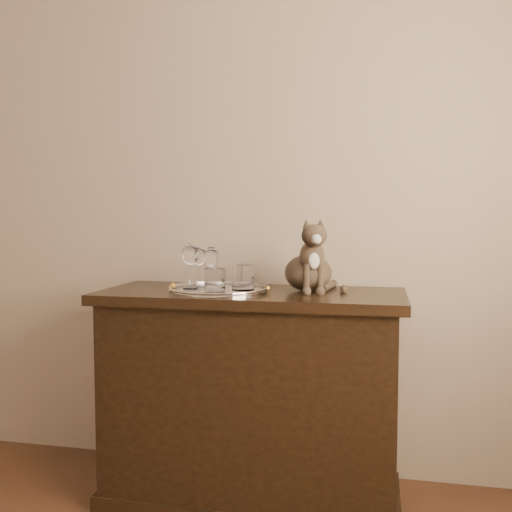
{
  "coord_description": "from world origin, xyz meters",
  "views": [
    {
      "loc": [
        1.09,
        -0.25,
        1.15
      ],
      "look_at": [
        0.62,
        1.95,
        0.99
      ],
      "focal_mm": 40.0,
      "sensor_mm": 36.0,
      "label": 1
    }
  ],
  "objects_px": {
    "tumbler_c": "(243,278)",
    "wine_glass_c": "(190,266)",
    "tray": "(219,290)",
    "tumbler_b": "(215,281)",
    "cat": "(308,255)",
    "sideboard": "(251,396)",
    "wine_glass_a": "(199,267)",
    "wine_glass_d": "(211,268)"
  },
  "relations": [
    {
      "from": "wine_glass_c",
      "to": "wine_glass_d",
      "type": "distance_m",
      "value": 0.09
    },
    {
      "from": "tray",
      "to": "tumbler_b",
      "type": "xyz_separation_m",
      "value": [
        0.01,
        -0.1,
        0.05
      ]
    },
    {
      "from": "wine_glass_a",
      "to": "wine_glass_c",
      "type": "height_order",
      "value": "wine_glass_c"
    },
    {
      "from": "tray",
      "to": "tumbler_b",
      "type": "height_order",
      "value": "tumbler_b"
    },
    {
      "from": "tumbler_c",
      "to": "wine_glass_d",
      "type": "bearing_deg",
      "value": -175.9
    },
    {
      "from": "sideboard",
      "to": "wine_glass_a",
      "type": "xyz_separation_m",
      "value": [
        -0.22,
        0.01,
        0.52
      ]
    },
    {
      "from": "tray",
      "to": "tumbler_c",
      "type": "xyz_separation_m",
      "value": [
        0.1,
        -0.0,
        0.05
      ]
    },
    {
      "from": "wine_glass_d",
      "to": "tumbler_b",
      "type": "height_order",
      "value": "wine_glass_d"
    },
    {
      "from": "tumbler_b",
      "to": "cat",
      "type": "height_order",
      "value": "cat"
    },
    {
      "from": "sideboard",
      "to": "wine_glass_d",
      "type": "distance_m",
      "value": 0.54
    },
    {
      "from": "wine_glass_c",
      "to": "cat",
      "type": "distance_m",
      "value": 0.47
    },
    {
      "from": "tumbler_c",
      "to": "cat",
      "type": "distance_m",
      "value": 0.28
    },
    {
      "from": "tray",
      "to": "cat",
      "type": "xyz_separation_m",
      "value": [
        0.34,
        0.09,
        0.14
      ]
    },
    {
      "from": "wine_glass_a",
      "to": "tumbler_b",
      "type": "xyz_separation_m",
      "value": [
        0.11,
        -0.14,
        -0.04
      ]
    },
    {
      "from": "wine_glass_c",
      "to": "wine_glass_d",
      "type": "relative_size",
      "value": 1.07
    },
    {
      "from": "sideboard",
      "to": "tumbler_b",
      "type": "distance_m",
      "value": 0.51
    },
    {
      "from": "sideboard",
      "to": "wine_glass_d",
      "type": "xyz_separation_m",
      "value": [
        -0.15,
        -0.04,
        0.52
      ]
    },
    {
      "from": "wine_glass_a",
      "to": "tumbler_c",
      "type": "bearing_deg",
      "value": -13.77
    },
    {
      "from": "wine_glass_a",
      "to": "tumbler_c",
      "type": "xyz_separation_m",
      "value": [
        0.2,
        -0.05,
        -0.03
      ]
    },
    {
      "from": "tray",
      "to": "wine_glass_a",
      "type": "distance_m",
      "value": 0.14
    },
    {
      "from": "tray",
      "to": "tumbler_c",
      "type": "height_order",
      "value": "tumbler_c"
    },
    {
      "from": "tray",
      "to": "wine_glass_c",
      "type": "relative_size",
      "value": 2.2
    },
    {
      "from": "tray",
      "to": "cat",
      "type": "distance_m",
      "value": 0.38
    },
    {
      "from": "tray",
      "to": "tumbler_c",
      "type": "relative_size",
      "value": 4.03
    },
    {
      "from": "tumbler_b",
      "to": "cat",
      "type": "xyz_separation_m",
      "value": [
        0.33,
        0.19,
        0.09
      ]
    },
    {
      "from": "tumbler_b",
      "to": "sideboard",
      "type": "bearing_deg",
      "value": 48.08
    },
    {
      "from": "wine_glass_a",
      "to": "wine_glass_d",
      "type": "distance_m",
      "value": 0.09
    },
    {
      "from": "sideboard",
      "to": "tumbler_b",
      "type": "xyz_separation_m",
      "value": [
        -0.11,
        -0.13,
        0.48
      ]
    },
    {
      "from": "sideboard",
      "to": "tumbler_c",
      "type": "distance_m",
      "value": 0.48
    },
    {
      "from": "tumbler_c",
      "to": "sideboard",
      "type": "bearing_deg",
      "value": 52.19
    },
    {
      "from": "tumbler_c",
      "to": "wine_glass_c",
      "type": "bearing_deg",
      "value": -179.8
    },
    {
      "from": "tray",
      "to": "wine_glass_d",
      "type": "distance_m",
      "value": 0.09
    },
    {
      "from": "wine_glass_d",
      "to": "tumbler_b",
      "type": "xyz_separation_m",
      "value": [
        0.04,
        -0.08,
        -0.04
      ]
    },
    {
      "from": "tray",
      "to": "wine_glass_d",
      "type": "height_order",
      "value": "wine_glass_d"
    },
    {
      "from": "tray",
      "to": "wine_glass_c",
      "type": "distance_m",
      "value": 0.15
    },
    {
      "from": "wine_glass_a",
      "to": "cat",
      "type": "relative_size",
      "value": 0.58
    },
    {
      "from": "wine_glass_a",
      "to": "tumbler_c",
      "type": "height_order",
      "value": "wine_glass_a"
    },
    {
      "from": "tumbler_b",
      "to": "wine_glass_d",
      "type": "bearing_deg",
      "value": 114.56
    },
    {
      "from": "sideboard",
      "to": "wine_glass_a",
      "type": "relative_size",
      "value": 7.14
    },
    {
      "from": "cat",
      "to": "tumbler_c",
      "type": "bearing_deg",
      "value": -176.71
    },
    {
      "from": "wine_glass_d",
      "to": "tumbler_b",
      "type": "distance_m",
      "value": 0.1
    },
    {
      "from": "wine_glass_c",
      "to": "wine_glass_d",
      "type": "height_order",
      "value": "wine_glass_c"
    }
  ]
}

